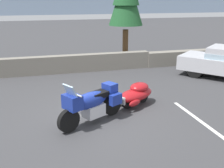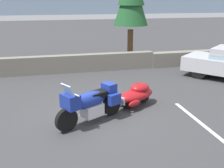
{
  "view_description": "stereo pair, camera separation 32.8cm",
  "coord_description": "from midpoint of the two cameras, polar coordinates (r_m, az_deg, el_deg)",
  "views": [
    {
      "loc": [
        -1.55,
        -7.58,
        3.48
      ],
      "look_at": [
        0.69,
        0.41,
        0.85
      ],
      "focal_mm": 43.37,
      "sensor_mm": 36.0,
      "label": 1
    },
    {
      "loc": [
        -1.23,
        -7.66,
        3.48
      ],
      "look_at": [
        0.69,
        0.41,
        0.85
      ],
      "focal_mm": 43.37,
      "sensor_mm": 36.0,
      "label": 2
    }
  ],
  "objects": [
    {
      "name": "parking_stripe_marker",
      "position": [
        8.27,
        20.1,
        -8.4
      ],
      "size": [
        0.12,
        3.6,
        0.01
      ],
      "primitive_type": "cube",
      "color": "silver",
      "rests_on": "ground"
    },
    {
      "name": "touring_motorcycle",
      "position": [
        7.8,
        -3.43,
        -3.93
      ],
      "size": [
        2.09,
        1.4,
        1.33
      ],
      "color": "black",
      "rests_on": "ground"
    },
    {
      "name": "stone_guard_wall",
      "position": [
        13.5,
        -5.58,
        4.31
      ],
      "size": [
        24.0,
        0.56,
        0.85
      ],
      "color": "slate",
      "rests_on": "ground"
    },
    {
      "name": "car_shaped_trailer",
      "position": [
        9.15,
        6.16,
        -2.12
      ],
      "size": [
        2.1,
        1.38,
        0.76
      ],
      "color": "black",
      "rests_on": "ground"
    },
    {
      "name": "ground_plane",
      "position": [
        8.49,
        -2.81,
        -6.62
      ],
      "size": [
        80.0,
        80.0,
        0.0
      ],
      "primitive_type": "plane",
      "color": "#38383A"
    }
  ]
}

